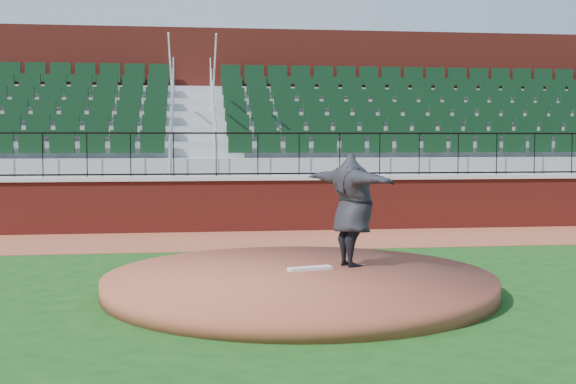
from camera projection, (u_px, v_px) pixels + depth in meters
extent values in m
plane|color=#133F12|center=(301.00, 290.00, 10.69)|extent=(90.00, 90.00, 0.00)
cube|color=brown|center=(265.00, 239.00, 16.03)|extent=(34.00, 3.20, 0.01)
cube|color=maroon|center=(258.00, 205.00, 17.58)|extent=(34.00, 0.35, 1.20)
cube|color=#B7B7B7|center=(258.00, 178.00, 17.53)|extent=(34.00, 0.45, 0.10)
cube|color=maroon|center=(242.00, 120.00, 22.89)|extent=(34.00, 0.50, 5.50)
cylinder|color=brown|center=(299.00, 283.00, 10.55)|extent=(5.50, 5.50, 0.25)
cube|color=silver|center=(310.00, 268.00, 10.88)|extent=(0.68, 0.32, 0.04)
imported|color=black|center=(352.00, 210.00, 11.15)|extent=(1.34, 2.14, 1.69)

